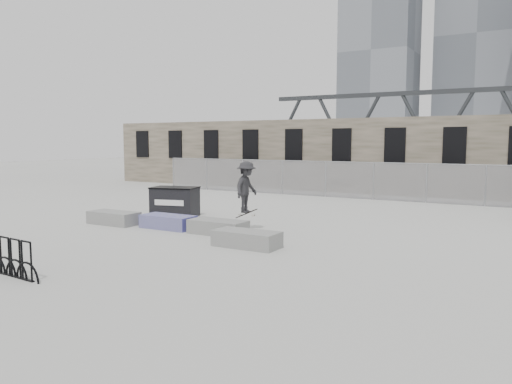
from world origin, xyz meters
TOP-DOWN VIEW (x-y plane):
  - ground at (0.00, 0.00)m, footprint 120.00×120.00m
  - stone_wall at (0.00, 16.24)m, footprint 36.00×2.58m
  - chainlink_fence at (-0.00, 12.50)m, footprint 22.06×0.06m
  - planter_far_left at (-3.37, -0.27)m, footprint 2.00×0.90m
  - planter_center_left at (-0.99, 0.06)m, footprint 2.00×0.90m
  - planter_center_right at (1.20, 0.04)m, footprint 2.00×0.90m
  - planter_offset at (3.10, -1.23)m, footprint 2.00×0.90m
  - dumpster at (-2.64, 2.46)m, footprint 2.10×1.58m
  - skyline_towers at (-1.01, 93.81)m, footprint 58.00×28.00m
  - skateboarder at (1.85, 0.83)m, footprint 0.76×1.14m

SIDE VIEW (x-z plane):
  - ground at x=0.00m, z-range 0.00..0.00m
  - planter_far_left at x=-3.37m, z-range 0.02..0.50m
  - planter_center_left at x=-0.99m, z-range 0.02..0.50m
  - planter_center_right at x=1.20m, z-range 0.02..0.50m
  - planter_offset at x=3.10m, z-range 0.02..0.50m
  - dumpster at x=-2.64m, z-range 0.01..1.24m
  - chainlink_fence at x=0.00m, z-range 0.03..2.05m
  - skateboarder at x=1.85m, z-range 0.58..2.55m
  - stone_wall at x=0.00m, z-range 0.01..4.51m
  - skyline_towers at x=-1.01m, z-range -3.21..44.79m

